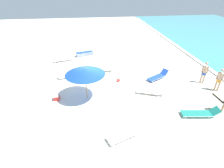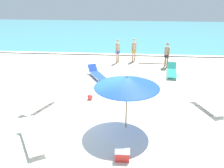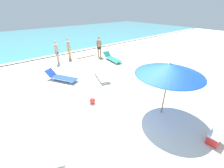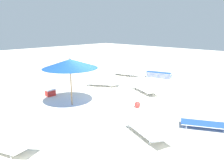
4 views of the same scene
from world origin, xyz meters
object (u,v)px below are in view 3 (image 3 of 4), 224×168
(beachgoer_strolling_adult, at_px, (99,46))
(beach_ball, at_px, (92,101))
(beachgoer_wading_adult, at_px, (57,51))
(cooler_box, at_px, (214,138))
(sun_lounger_mid_beach_pair_a, at_px, (54,136))
(sun_lounger_near_water_right, at_px, (101,75))
(beachgoer_shoreline_child, at_px, (69,47))
(sun_lounger_mid_beach_pair_b, at_px, (61,77))
(sun_lounger_mid_beach_solo, at_px, (112,58))
(beach_umbrella, at_px, (170,69))
(sun_lounger_under_umbrella, at_px, (169,72))

(beachgoer_strolling_adult, bearing_deg, beach_ball, 101.14)
(beachgoer_wading_adult, height_order, cooler_box, beachgoer_wading_adult)
(sun_lounger_mid_beach_pair_a, bearing_deg, sun_lounger_near_water_right, 59.29)
(sun_lounger_near_water_right, distance_m, beachgoer_shoreline_child, 4.95)
(beach_ball, bearing_deg, sun_lounger_mid_beach_pair_b, 91.79)
(sun_lounger_mid_beach_pair_a, bearing_deg, sun_lounger_mid_beach_solo, 60.10)
(beach_umbrella, xyz_separation_m, sun_lounger_near_water_right, (0.11, 4.55, -1.81))
(sun_lounger_under_umbrella, xyz_separation_m, beachgoer_strolling_adult, (-1.21, 6.27, 0.79))
(beach_ball, bearing_deg, beach_umbrella, -52.53)
(beachgoer_shoreline_child, relative_size, beachgoer_strolling_adult, 1.00)
(beachgoer_shoreline_child, bearing_deg, beach_ball, -147.75)
(beach_umbrella, relative_size, sun_lounger_under_umbrella, 1.19)
(beach_umbrella, height_order, sun_lounger_near_water_right, beach_umbrella)
(beachgoer_shoreline_child, bearing_deg, sun_lounger_mid_beach_solo, -88.08)
(beach_umbrella, distance_m, beach_ball, 3.67)
(sun_lounger_near_water_right, height_order, beachgoer_strolling_adult, beachgoer_strolling_adult)
(sun_lounger_under_umbrella, distance_m, sun_lounger_near_water_right, 4.51)
(beachgoer_strolling_adult, bearing_deg, beachgoer_shoreline_child, 22.02)
(beachgoer_shoreline_child, bearing_deg, beach_umbrella, -131.83)
(beach_umbrella, height_order, beachgoer_shoreline_child, beach_umbrella)
(sun_lounger_mid_beach_pair_a, relative_size, beachgoer_strolling_adult, 1.31)
(sun_lounger_mid_beach_pair_a, xyz_separation_m, beach_ball, (2.22, 1.06, -0.07))
(beachgoer_strolling_adult, bearing_deg, sun_lounger_mid_beach_solo, 146.05)
(sun_lounger_mid_beach_pair_a, relative_size, cooler_box, 4.57)
(sun_lounger_near_water_right, bearing_deg, beach_umbrella, -71.45)
(beachgoer_strolling_adult, xyz_separation_m, beach_ball, (-4.52, -5.74, -0.86))
(beachgoer_shoreline_child, height_order, cooler_box, beachgoer_shoreline_child)
(sun_lounger_under_umbrella, bearing_deg, beachgoer_strolling_adult, 79.76)
(beach_umbrella, height_order, cooler_box, beach_umbrella)
(beach_umbrella, relative_size, cooler_box, 5.11)
(beachgoer_strolling_adult, height_order, beach_ball, beachgoer_strolling_adult)
(sun_lounger_mid_beach_pair_b, relative_size, beachgoer_wading_adult, 1.18)
(beachgoer_shoreline_child, bearing_deg, beachgoer_strolling_adult, -67.40)
(beachgoer_shoreline_child, bearing_deg, sun_lounger_near_water_right, -132.15)
(beachgoer_wading_adult, height_order, beach_ball, beachgoer_wading_adult)
(sun_lounger_mid_beach_pair_b, bearing_deg, beach_ball, -117.07)
(sun_lounger_mid_beach_solo, xyz_separation_m, beach_ball, (-4.71, -4.16, -0.07))
(sun_lounger_under_umbrella, height_order, beachgoer_wading_adult, beachgoer_wading_adult)
(beach_ball, bearing_deg, sun_lounger_under_umbrella, -5.29)
(sun_lounger_under_umbrella, xyz_separation_m, sun_lounger_mid_beach_pair_b, (-5.83, 3.85, 0.01))
(sun_lounger_near_water_right, relative_size, beach_ball, 7.64)
(beach_umbrella, bearing_deg, beachgoer_shoreline_child, 88.22)
(sun_lounger_under_umbrella, relative_size, sun_lounger_mid_beach_pair_a, 0.94)
(sun_lounger_mid_beach_solo, relative_size, beachgoer_shoreline_child, 1.26)
(sun_lounger_under_umbrella, distance_m, sun_lounger_mid_beach_solo, 4.80)
(beachgoer_shoreline_child, distance_m, beachgoer_strolling_adult, 2.60)
(sun_lounger_mid_beach_pair_b, relative_size, beachgoer_strolling_adult, 1.18)
(sun_lounger_under_umbrella, height_order, sun_lounger_mid_beach_solo, sun_lounger_mid_beach_solo)
(sun_lounger_mid_beach_solo, relative_size, cooler_box, 4.40)
(beachgoer_shoreline_child, bearing_deg, sun_lounger_mid_beach_pair_a, -159.04)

